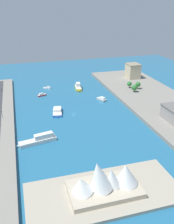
% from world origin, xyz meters
% --- Properties ---
extents(ground_plane, '(440.00, 440.00, 0.00)m').
position_xyz_m(ground_plane, '(0.00, 0.00, 0.00)').
color(ground_plane, '#23668E').
extents(quay_west, '(70.00, 240.00, 3.07)m').
position_xyz_m(quay_west, '(-89.13, 0.00, 1.53)').
color(quay_west, gray).
rests_on(quay_west, ground_plane).
extents(peninsula_point, '(85.77, 37.87, 2.00)m').
position_xyz_m(peninsula_point, '(8.16, 109.02, 1.00)').
color(peninsula_point, '#A89E89').
rests_on(peninsula_point, ground_plane).
extents(ferry_yellow_fast, '(9.32, 23.12, 7.08)m').
position_xyz_m(ferry_yellow_fast, '(-21.57, -66.88, 2.39)').
color(ferry_yellow_fast, yellow).
rests_on(ferry_yellow_fast, ground_plane).
extents(sailboat_small_white, '(9.93, 6.14, 11.75)m').
position_xyz_m(sailboat_small_white, '(14.13, -77.91, 1.05)').
color(sailboat_small_white, white).
rests_on(sailboat_small_white, ground_plane).
extents(catamaran_blue, '(11.70, 21.45, 4.30)m').
position_xyz_m(catamaran_blue, '(14.46, -4.85, 1.69)').
color(catamaran_blue, blue).
rests_on(catamaran_blue, ground_plane).
extents(ferry_white_commuter, '(30.18, 11.64, 6.53)m').
position_xyz_m(ferry_white_commuter, '(36.69, 44.09, 2.40)').
color(ferry_white_commuter, silver).
rests_on(ferry_white_commuter, ground_plane).
extents(tugboat_red, '(10.81, 6.27, 3.23)m').
position_xyz_m(tugboat_red, '(23.13, -54.99, 1.17)').
color(tugboat_red, red).
rests_on(tugboat_red, ground_plane).
extents(yacht_sleek_gray, '(9.09, 12.94, 3.70)m').
position_xyz_m(yacht_sleek_gray, '(-36.47, -24.10, 1.40)').
color(yacht_sleek_gray, '#999EA3').
rests_on(yacht_sleek_gray, ground_plane).
extents(office_block_beige, '(15.81, 17.69, 18.80)m').
position_xyz_m(office_block_beige, '(-99.11, -81.21, 12.50)').
color(office_block_beige, '#C6B793').
rests_on(office_block_beige, quay_west).
extents(van_white, '(1.97, 4.60, 1.62)m').
position_xyz_m(van_white, '(67.72, -76.46, 4.00)').
color(van_white, black).
rests_on(van_white, road_strip).
extents(traffic_light_waterfront, '(0.36, 0.36, 6.50)m').
position_xyz_m(traffic_light_waterfront, '(63.67, -1.62, 7.41)').
color(traffic_light_waterfront, black).
rests_on(traffic_light_waterfront, quay_east).
extents(opera_landmark, '(39.42, 22.86, 20.86)m').
position_xyz_m(opera_landmark, '(7.81, 109.02, 9.40)').
color(opera_landmark, '#BCAD93').
rests_on(opera_landmark, peninsula_point).
extents(park_tree_cluster, '(14.93, 20.83, 8.42)m').
position_xyz_m(park_tree_cluster, '(-80.12, -37.22, 8.23)').
color(park_tree_cluster, brown).
rests_on(park_tree_cluster, quay_west).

